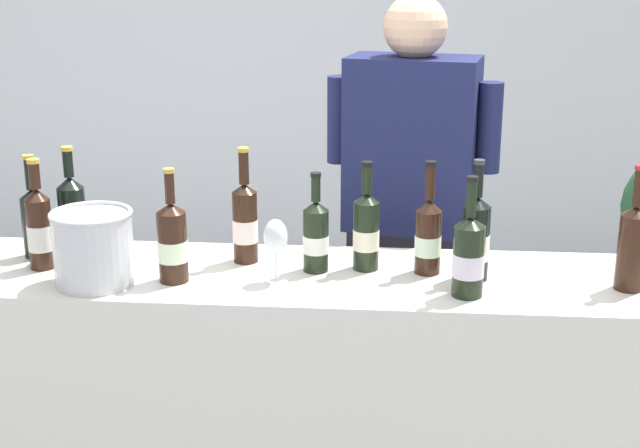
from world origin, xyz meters
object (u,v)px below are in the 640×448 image
(wine_bottle_11, at_px, (366,230))
(wine_bottle_9, at_px, (469,256))
(wine_bottle_6, at_px, (73,218))
(wine_bottle_7, at_px, (172,242))
(wine_bottle_2, at_px, (475,238))
(person_server, at_px, (409,250))
(wine_bottle_8, at_px, (632,245))
(wine_bottle_3, at_px, (428,235))
(wine_glass, at_px, (274,239))
(wine_bottle_1, at_px, (245,221))
(wine_bottle_4, at_px, (39,228))
(ice_bucket, at_px, (93,247))
(wine_bottle_0, at_px, (316,236))
(wine_bottle_10, at_px, (34,219))

(wine_bottle_11, bearing_deg, wine_bottle_9, -33.87)
(wine_bottle_6, distance_m, wine_bottle_7, 0.38)
(wine_bottle_2, height_order, wine_bottle_11, wine_bottle_2)
(person_server, bearing_deg, wine_bottle_8, -46.90)
(wine_bottle_3, xyz_separation_m, wine_glass, (-0.43, -0.11, 0.01))
(wine_bottle_1, relative_size, wine_bottle_2, 1.00)
(wine_bottle_1, xyz_separation_m, wine_bottle_4, (-0.58, -0.11, -0.00))
(wine_bottle_11, xyz_separation_m, ice_bucket, (-0.74, -0.18, -0.01))
(wine_bottle_9, bearing_deg, wine_bottle_0, 159.21)
(wine_bottle_0, height_order, wine_bottle_4, wine_bottle_4)
(wine_bottle_10, distance_m, ice_bucket, 0.33)
(wine_bottle_3, distance_m, person_server, 0.59)
(wine_bottle_2, xyz_separation_m, wine_bottle_3, (-0.13, 0.04, -0.01))
(wine_bottle_6, bearing_deg, ice_bucket, -57.60)
(wine_bottle_8, distance_m, wine_bottle_10, 1.72)
(wine_bottle_8, bearing_deg, wine_bottle_11, 171.99)
(wine_bottle_2, distance_m, wine_bottle_11, 0.31)
(wine_bottle_0, height_order, wine_bottle_8, wine_bottle_8)
(wine_bottle_10, bearing_deg, wine_bottle_7, -20.44)
(wine_bottle_7, distance_m, wine_bottle_10, 0.49)
(wine_bottle_3, height_order, wine_bottle_11, wine_bottle_3)
(wine_bottle_1, bearing_deg, wine_bottle_9, -19.22)
(wine_bottle_3, xyz_separation_m, wine_bottle_8, (0.54, -0.08, 0.01))
(wine_bottle_4, relative_size, person_server, 0.19)
(wine_bottle_1, bearing_deg, wine_bottle_4, -169.67)
(ice_bucket, xyz_separation_m, person_server, (0.88, 0.71, -0.22))
(wine_bottle_7, xyz_separation_m, ice_bucket, (-0.21, -0.04, -0.01))
(wine_bottle_2, bearing_deg, wine_bottle_3, 163.31)
(wine_bottle_0, bearing_deg, wine_bottle_3, 1.76)
(wine_bottle_4, relative_size, ice_bucket, 1.44)
(wine_bottle_2, relative_size, wine_bottle_11, 1.08)
(wine_bottle_1, xyz_separation_m, wine_bottle_9, (0.64, -0.22, -0.01))
(wine_bottle_1, distance_m, wine_bottle_8, 1.09)
(wine_bottle_8, bearing_deg, wine_bottle_0, 175.06)
(wine_bottle_1, relative_size, wine_bottle_8, 1.00)
(wine_bottle_3, relative_size, wine_bottle_8, 0.95)
(person_server, bearing_deg, wine_bottle_0, -116.52)
(wine_bottle_1, xyz_separation_m, ice_bucket, (-0.39, -0.22, -0.02))
(wine_bottle_0, distance_m, person_server, 0.66)
(wine_bottle_6, height_order, ice_bucket, wine_bottle_6)
(wine_bottle_3, relative_size, person_server, 0.19)
(wine_bottle_8, bearing_deg, wine_bottle_7, -177.99)
(wine_bottle_2, xyz_separation_m, wine_bottle_6, (-1.18, 0.08, 0.01))
(wine_bottle_9, bearing_deg, wine_bottle_6, 169.75)
(wine_bottle_1, distance_m, wine_bottle_11, 0.36)
(wine_bottle_9, relative_size, person_server, 0.19)
(wine_bottle_1, bearing_deg, wine_bottle_7, -133.91)
(wine_bottle_11, bearing_deg, wine_bottle_1, 174.42)
(wine_bottle_6, bearing_deg, wine_bottle_3, -2.11)
(wine_bottle_0, xyz_separation_m, wine_glass, (-0.11, -0.10, 0.02))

